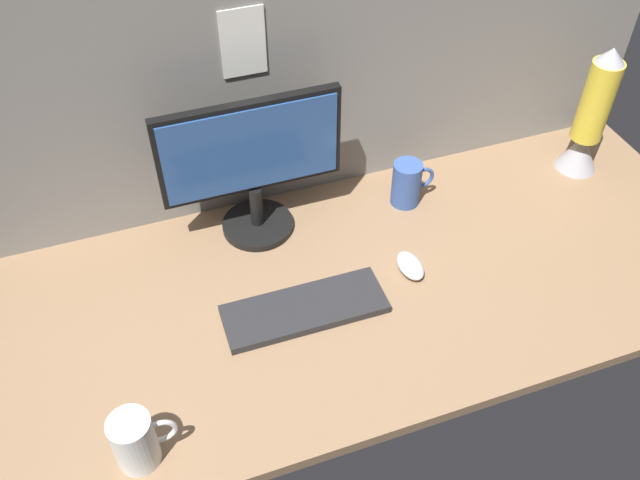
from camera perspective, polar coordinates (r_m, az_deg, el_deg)
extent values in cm
cube|color=#8C6B4C|center=(165.06, 4.44, -3.13)|extent=(180.00, 80.00, 3.00)
cube|color=gray|center=(168.60, 0.09, 14.46)|extent=(180.00, 5.00, 70.86)
cube|color=white|center=(156.40, -6.44, 16.06)|extent=(10.16, 0.40, 16.07)
cylinder|color=black|center=(174.63, -5.20, 1.28)|extent=(18.00, 18.00, 1.80)
cylinder|color=black|center=(170.29, -5.34, 2.84)|extent=(3.20, 3.20, 11.00)
cube|color=black|center=(159.87, -5.86, 7.75)|extent=(43.83, 2.40, 24.18)
cube|color=#264C8C|center=(158.78, -5.72, 7.46)|extent=(41.43, 0.60, 21.78)
cube|color=#262628|center=(155.00, -1.29, -5.77)|extent=(37.14, 13.41, 2.00)
ellipsoid|color=silver|center=(164.24, 7.54, -2.13)|extent=(5.85, 9.74, 3.40)
cylinder|color=#38569E|center=(179.17, 7.22, 4.70)|extent=(7.62, 7.62, 12.40)
torus|color=#38569E|center=(180.54, 8.56, 5.15)|extent=(6.46, 1.00, 6.46)
cylinder|color=white|center=(134.92, -15.24, -15.90)|extent=(8.10, 8.10, 12.70)
torus|color=white|center=(134.06, -13.20, -15.30)|extent=(6.59, 1.00, 6.59)
cone|color=#A5A5AD|center=(203.08, 20.85, 6.90)|extent=(11.25, 11.25, 10.23)
cylinder|color=gold|center=(194.21, 22.09, 10.67)|extent=(8.18, 8.18, 22.50)
cone|color=#A5A5AD|center=(187.75, 23.20, 13.99)|extent=(7.37, 7.37, 4.09)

